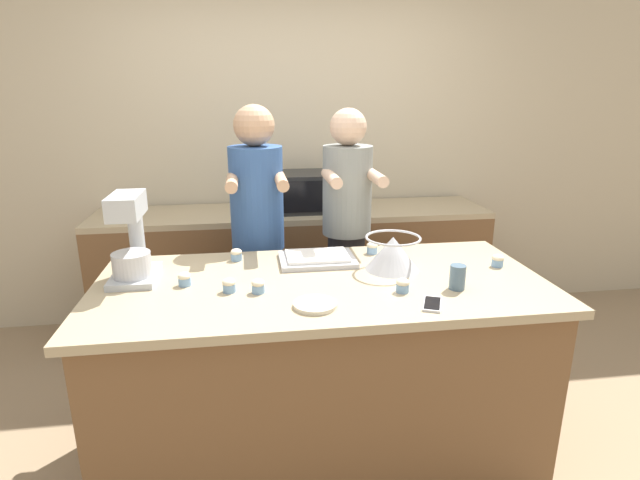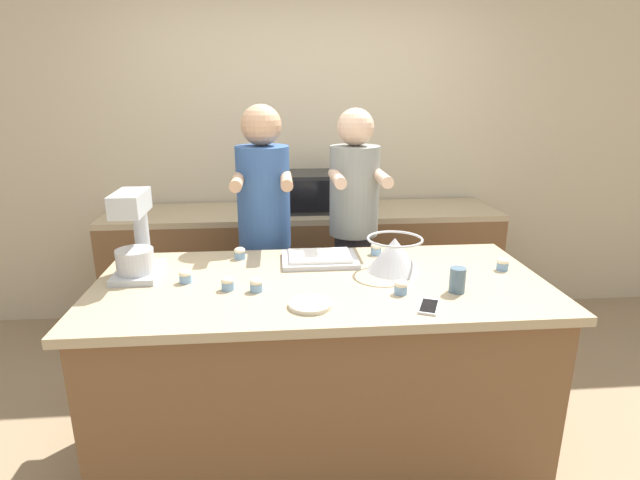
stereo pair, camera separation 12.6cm
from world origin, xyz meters
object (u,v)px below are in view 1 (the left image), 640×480
person_right (347,239)px  cupcake_0 (236,254)px  cell_phone (432,304)px  microwave_oven (305,191)px  cupcake_4 (184,279)px  small_plate (315,305)px  cupcake_6 (258,286)px  mixing_bowl (393,252)px  cupcake_3 (403,285)px  cupcake_2 (372,248)px  baking_tray (317,258)px  cupcake_1 (229,285)px  drinking_glass (457,277)px  cupcake_5 (498,260)px  stand_mixer (131,243)px  person_left (258,242)px

person_right → cupcake_0: 0.76m
cell_phone → microwave_oven: bearing=100.6°
cell_phone → cupcake_4: (-1.02, 0.36, 0.03)m
small_plate → cell_phone: bearing=-6.6°
cupcake_6 → mixing_bowl: bearing=17.1°
person_right → cupcake_3: bearing=-85.8°
person_right → cupcake_6: person_right is taller
mixing_bowl → cell_phone: bearing=-84.3°
cupcake_2 → baking_tray: bearing=-163.3°
cupcake_1 → cupcake_3: 0.75m
drinking_glass → cupcake_5: size_ratio=1.76×
cupcake_4 → cupcake_2: bearing=18.9°
baking_tray → cupcake_4: cupcake_4 is taller
mixing_bowl → cupcake_5: mixing_bowl is taller
stand_mixer → cupcake_4: (0.24, -0.11, -0.14)m
baking_tray → cupcake_4: 0.67m
cupcake_4 → cupcake_6: size_ratio=1.00×
drinking_glass → cupcake_1: 0.99m
mixing_bowl → cupcake_3: (-0.03, -0.28, -0.06)m
cupcake_1 → cupcake_3: same height
baking_tray → cupcake_4: size_ratio=6.09×
cell_phone → cupcake_3: (-0.08, 0.15, 0.03)m
person_left → cupcake_3: person_left is taller
cupcake_0 → cupcake_4: 0.38m
microwave_oven → cupcake_0: (-0.47, -1.04, -0.11)m
mixing_bowl → stand_mixer: bearing=178.0°
stand_mixer → cell_phone: stand_mixer is taller
mixing_bowl → small_plate: mixing_bowl is taller
drinking_glass → cupcake_3: (-0.25, -0.00, -0.02)m
person_left → drinking_glass: size_ratio=15.43×
stand_mixer → mixing_bowl: bearing=-2.0°
microwave_oven → cupcake_5: 1.55m
cell_phone → cupcake_0: bearing=139.6°
drinking_glass → cupcake_1: bearing=173.7°
cupcake_1 → cupcake_2: size_ratio=1.00×
cupcake_6 → drinking_glass: bearing=-5.4°
person_right → drinking_glass: bearing=-70.9°
microwave_oven → cupcake_1: (-0.50, -1.45, -0.11)m
cupcake_1 → cupcake_4: 0.22m
cupcake_3 → cupcake_4: (-0.94, 0.21, 0.00)m
cupcake_0 → cupcake_1: bearing=-93.4°
mixing_bowl → cupcake_5: size_ratio=4.31×
mixing_bowl → baking_tray: size_ratio=0.71×
microwave_oven → cupcake_0: 1.15m
mixing_bowl → cupcake_0: size_ratio=4.31×
mixing_bowl → cupcake_2: bearing=98.3°
cupcake_2 → cupcake_6: 0.76m
drinking_glass → cupcake_1: size_ratio=1.76×
small_plate → cupcake_4: size_ratio=2.85×
person_left → mixing_bowl: 0.89m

